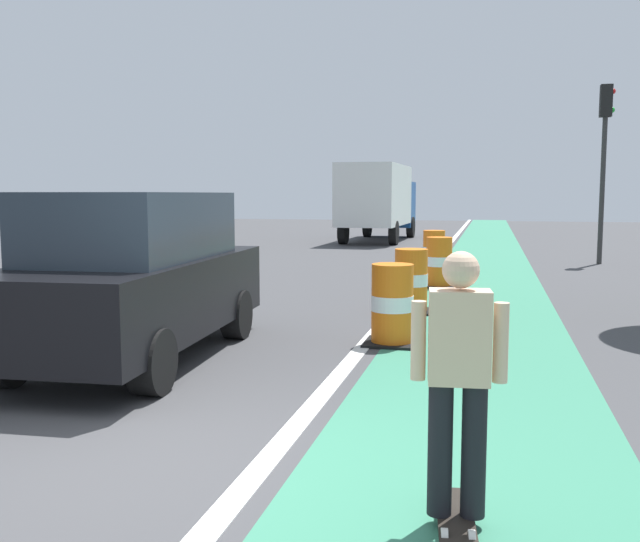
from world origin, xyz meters
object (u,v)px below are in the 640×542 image
(traffic_barrel_far, at_px, (434,252))
(traffic_light_corner, at_px, (605,142))
(parked_suv_nearest, at_px, (136,276))
(traffic_barrel_mid, at_px, (411,281))
(traffic_barrel_back, at_px, (439,263))
(skateboarder_on_lane, at_px, (458,381))
(delivery_truck_down_block, at_px, (378,198))
(traffic_barrel_front, at_px, (392,305))

(traffic_barrel_far, bearing_deg, traffic_light_corner, 36.88)
(parked_suv_nearest, xyz_separation_m, traffic_light_corner, (7.27, 13.97, 2.47))
(traffic_barrel_mid, relative_size, traffic_barrel_back, 1.00)
(skateboarder_on_lane, xyz_separation_m, traffic_barrel_back, (-0.91, 11.28, -0.38))
(skateboarder_on_lane, xyz_separation_m, delivery_truck_down_block, (-4.56, 25.98, 0.94))
(traffic_barrel_front, height_order, traffic_barrel_mid, same)
(traffic_barrel_mid, distance_m, traffic_light_corner, 11.06)
(parked_suv_nearest, height_order, traffic_barrel_far, parked_suv_nearest)
(parked_suv_nearest, height_order, traffic_barrel_front, parked_suv_nearest)
(traffic_barrel_mid, relative_size, traffic_barrel_far, 1.00)
(delivery_truck_down_block, bearing_deg, traffic_light_corner, -47.25)
(traffic_barrel_front, distance_m, traffic_barrel_back, 6.14)
(traffic_barrel_far, height_order, delivery_truck_down_block, delivery_truck_down_block)
(traffic_barrel_mid, distance_m, traffic_barrel_far, 6.32)
(traffic_barrel_mid, bearing_deg, skateboarder_on_lane, -81.72)
(parked_suv_nearest, relative_size, delivery_truck_down_block, 0.61)
(traffic_barrel_back, height_order, delivery_truck_down_block, delivery_truck_down_block)
(traffic_barrel_far, height_order, traffic_light_corner, traffic_light_corner)
(traffic_barrel_back, xyz_separation_m, traffic_barrel_far, (-0.34, 2.86, 0.00))
(traffic_barrel_mid, bearing_deg, delivery_truck_down_block, 100.66)
(skateboarder_on_lane, bearing_deg, traffic_light_corner, 79.46)
(skateboarder_on_lane, bearing_deg, traffic_barrel_back, 94.62)
(parked_suv_nearest, distance_m, traffic_barrel_mid, 5.17)
(traffic_barrel_mid, height_order, traffic_barrel_far, same)
(traffic_barrel_back, relative_size, traffic_light_corner, 0.21)
(traffic_barrel_far, xyz_separation_m, delivery_truck_down_block, (-3.31, 11.84, 1.31))
(skateboarder_on_lane, xyz_separation_m, parked_suv_nearest, (-4.01, 3.55, 0.12))
(delivery_truck_down_block, bearing_deg, traffic_barrel_back, -76.08)
(traffic_barrel_far, bearing_deg, traffic_barrel_mid, -89.02)
(traffic_barrel_far, bearing_deg, delivery_truck_down_block, 105.62)
(skateboarder_on_lane, distance_m, traffic_light_corner, 18.01)
(traffic_barrel_mid, xyz_separation_m, traffic_barrel_far, (-0.11, 6.32, 0.00))
(traffic_barrel_back, distance_m, traffic_barrel_far, 2.88)
(traffic_barrel_mid, bearing_deg, traffic_barrel_back, 86.22)
(parked_suv_nearest, distance_m, traffic_barrel_back, 8.34)
(delivery_truck_down_block, height_order, traffic_light_corner, traffic_light_corner)
(parked_suv_nearest, bearing_deg, traffic_light_corner, 62.50)
(traffic_barrel_back, bearing_deg, traffic_light_corner, 56.25)
(skateboarder_on_lane, relative_size, traffic_light_corner, 0.33)
(traffic_barrel_back, relative_size, traffic_barrel_far, 1.00)
(skateboarder_on_lane, relative_size, traffic_barrel_far, 1.55)
(parked_suv_nearest, bearing_deg, traffic_barrel_far, 75.37)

